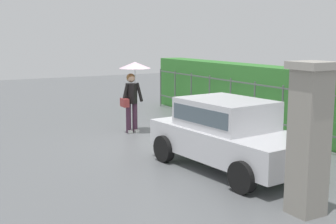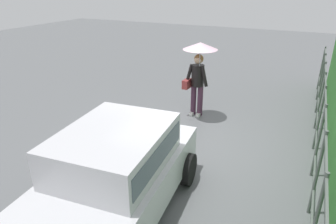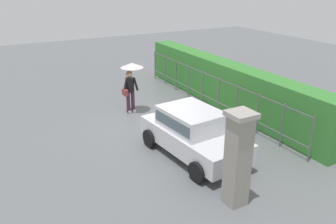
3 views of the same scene
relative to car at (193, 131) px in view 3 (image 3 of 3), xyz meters
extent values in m
plane|color=slate|center=(-2.49, 0.09, -0.80)|extent=(40.00, 40.00, 0.00)
cube|color=silver|center=(0.06, 0.01, -0.22)|extent=(3.84, 1.98, 0.60)
cube|color=silver|center=(-0.09, -0.01, 0.38)|extent=(2.03, 1.61, 0.60)
cube|color=#4C5B66|center=(-0.09, -0.01, 0.40)|extent=(1.88, 1.62, 0.33)
cylinder|color=black|center=(1.23, 0.96, -0.50)|extent=(0.61, 0.23, 0.60)
cylinder|color=black|center=(1.38, -0.71, -0.50)|extent=(0.61, 0.23, 0.60)
cylinder|color=black|center=(-1.26, 0.73, -0.50)|extent=(0.61, 0.23, 0.60)
cylinder|color=black|center=(-1.11, -0.95, -0.50)|extent=(0.61, 0.23, 0.60)
cube|color=red|center=(-1.84, 0.38, -0.07)|extent=(0.08, 0.20, 0.16)
cube|color=red|center=(-1.74, -0.71, -0.07)|extent=(0.08, 0.20, 0.16)
cylinder|color=#47283D|center=(-4.33, -0.16, -0.37)|extent=(0.15, 0.15, 0.86)
cylinder|color=#47283D|center=(-4.34, -0.36, -0.37)|extent=(0.15, 0.15, 0.86)
cube|color=white|center=(-4.27, -0.16, -0.76)|extent=(0.26, 0.10, 0.08)
cube|color=white|center=(-4.28, -0.36, -0.76)|extent=(0.26, 0.10, 0.08)
cylinder|color=black|center=(-4.33, -0.26, 0.35)|extent=(0.34, 0.34, 0.58)
sphere|color=#DBAD89|center=(-4.33, -0.26, 0.78)|extent=(0.22, 0.22, 0.22)
sphere|color=olive|center=(-4.36, -0.26, 0.80)|extent=(0.25, 0.25, 0.25)
cylinder|color=black|center=(-4.24, -0.04, 0.37)|extent=(0.10, 0.23, 0.56)
cylinder|color=black|center=(-4.26, -0.48, 0.37)|extent=(0.10, 0.23, 0.56)
cylinder|color=#B2B2B7|center=(-4.23, -0.18, 0.69)|extent=(0.02, 0.02, 0.77)
cone|color=#F4C6DB|center=(-4.23, -0.18, 1.17)|extent=(0.91, 0.91, 0.18)
cube|color=maroon|center=(-4.22, -0.52, 0.11)|extent=(0.35, 0.17, 0.24)
cube|color=gray|center=(2.61, -0.41, 0.35)|extent=(0.48, 0.48, 2.30)
cube|color=#9E998E|center=(2.61, -0.41, 1.56)|extent=(0.60, 0.60, 0.12)
cylinder|color=#59605B|center=(-8.25, 2.81, -0.05)|extent=(0.05, 0.05, 1.50)
cylinder|color=#59605B|center=(-7.10, 2.81, -0.05)|extent=(0.05, 0.05, 1.50)
cylinder|color=#59605B|center=(-5.95, 2.81, -0.05)|extent=(0.05, 0.05, 1.50)
cylinder|color=#59605B|center=(-4.81, 2.81, -0.05)|extent=(0.05, 0.05, 1.50)
cylinder|color=#59605B|center=(-3.66, 2.81, -0.05)|extent=(0.05, 0.05, 1.50)
cylinder|color=#59605B|center=(-2.52, 2.81, -0.05)|extent=(0.05, 0.05, 1.50)
cylinder|color=#59605B|center=(-1.37, 2.81, -0.05)|extent=(0.05, 0.05, 1.50)
cylinder|color=#59605B|center=(-0.22, 2.81, -0.05)|extent=(0.05, 0.05, 1.50)
cylinder|color=#59605B|center=(0.92, 2.81, -0.05)|extent=(0.05, 0.05, 1.50)
cylinder|color=#59605B|center=(2.07, 2.81, -0.05)|extent=(0.05, 0.05, 1.50)
cube|color=#59605B|center=(-3.09, 2.81, 0.62)|extent=(10.31, 0.03, 0.04)
cube|color=#59605B|center=(-3.09, 2.81, -0.35)|extent=(10.31, 0.03, 0.04)
cube|color=#387F33|center=(-3.09, 3.53, 0.15)|extent=(11.31, 0.90, 1.90)
camera|label=1|loc=(7.47, -5.64, 2.00)|focal=47.98mm
camera|label=2|loc=(3.12, 2.41, 2.67)|focal=32.22mm
camera|label=3|loc=(8.11, -5.27, 4.45)|focal=37.00mm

